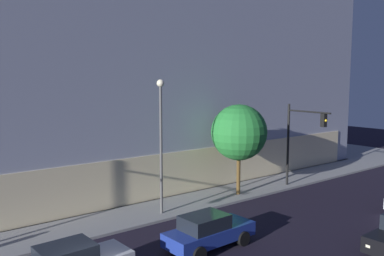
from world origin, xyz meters
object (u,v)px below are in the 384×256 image
object	(u,v)px
modern_building	(125,58)
sidewalk_tree	(239,132)
traffic_light_far_corner	(301,133)
street_lamp_sidewalk	(161,130)
car_blue	(208,231)

from	to	relation	value
modern_building	sidewalk_tree	world-z (taller)	modern_building
modern_building	traffic_light_far_corner	world-z (taller)	modern_building
modern_building	street_lamp_sidewalk	size ratio (longest dim) A/B	4.58
traffic_light_far_corner	car_blue	world-z (taller)	traffic_light_far_corner
traffic_light_far_corner	sidewalk_tree	size ratio (longest dim) A/B	0.98
modern_building	car_blue	bearing A→B (deg)	-108.54
modern_building	car_blue	distance (m)	24.00
modern_building	car_blue	world-z (taller)	modern_building
traffic_light_far_corner	street_lamp_sidewalk	xyz separation A→B (m)	(-11.08, 1.43, 0.92)
modern_building	street_lamp_sidewalk	distance (m)	17.56
sidewalk_tree	car_blue	bearing A→B (deg)	-143.19
car_blue	sidewalk_tree	bearing A→B (deg)	36.81
modern_building	sidewalk_tree	distance (m)	16.54
street_lamp_sidewalk	car_blue	world-z (taller)	street_lamp_sidewalk
modern_building	street_lamp_sidewalk	xyz separation A→B (m)	(-6.18, -15.66, -5.01)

